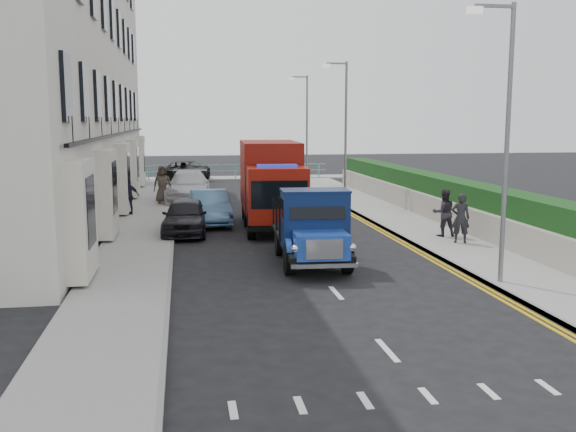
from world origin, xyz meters
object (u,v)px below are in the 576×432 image
object	(u,v)px
bedford_lorry	(314,232)
pedestrian_east_near	(461,218)
lamp_mid	(343,124)
parked_car_front	(185,216)
lamp_far	(305,123)
red_lorry	(271,182)
lamp_near	(503,128)

from	to	relation	value
bedford_lorry	pedestrian_east_near	distance (m)	5.94
lamp_mid	parked_car_front	bearing A→B (deg)	-137.59
parked_car_front	lamp_far	bearing A→B (deg)	69.41
lamp_far	red_lorry	world-z (taller)	lamp_far
pedestrian_east_near	parked_car_front	bearing A→B (deg)	-5.65
lamp_near	bedford_lorry	xyz separation A→B (m)	(-4.17, 2.80, -2.97)
bedford_lorry	pedestrian_east_near	bearing A→B (deg)	25.71
bedford_lorry	parked_car_front	world-z (taller)	bedford_lorry
parked_car_front	bedford_lorry	bearing A→B (deg)	-55.53
lamp_far	pedestrian_east_near	world-z (taller)	lamp_far
bedford_lorry	lamp_near	bearing A→B (deg)	-30.85
pedestrian_east_near	lamp_far	bearing A→B (deg)	-69.34
red_lorry	pedestrian_east_near	xyz separation A→B (m)	(5.72, -4.90, -0.82)
lamp_near	parked_car_front	distance (m)	12.28
lamp_mid	red_lorry	world-z (taller)	lamp_mid
lamp_far	red_lorry	bearing A→B (deg)	-105.41
parked_car_front	pedestrian_east_near	world-z (taller)	pedestrian_east_near
lamp_mid	lamp_near	bearing A→B (deg)	-90.00
pedestrian_east_near	red_lorry	bearing A→B (deg)	-23.51
lamp_mid	pedestrian_east_near	world-z (taller)	lamp_mid
red_lorry	pedestrian_east_near	distance (m)	7.58
red_lorry	pedestrian_east_near	world-z (taller)	red_lorry
bedford_lorry	parked_car_front	size ratio (longest dim) A/B	1.22
lamp_far	parked_car_front	size ratio (longest dim) A/B	1.78
lamp_near	parked_car_front	xyz separation A→B (m)	(-7.78, 8.90, -3.33)
lamp_near	red_lorry	bearing A→B (deg)	113.82
lamp_mid	pedestrian_east_near	xyz separation A→B (m)	(1.31, -10.91, -3.04)
lamp_far	bedford_lorry	distance (m)	23.76
red_lorry	parked_car_front	world-z (taller)	red_lorry
lamp_far	bedford_lorry	xyz separation A→B (m)	(-4.17, -23.20, -2.97)
bedford_lorry	red_lorry	bearing A→B (deg)	94.94
lamp_far	lamp_mid	bearing A→B (deg)	-90.00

